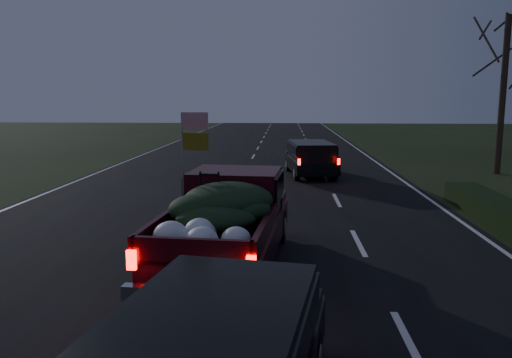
# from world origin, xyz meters

# --- Properties ---
(ground) EXTENTS (120.00, 120.00, 0.00)m
(ground) POSITION_xyz_m (0.00, 0.00, 0.00)
(ground) COLOR black
(ground) RESTS_ON ground
(road_asphalt) EXTENTS (14.00, 120.00, 0.02)m
(road_asphalt) POSITION_xyz_m (0.00, 0.00, 0.01)
(road_asphalt) COLOR black
(road_asphalt) RESTS_ON ground
(bare_tree_far) EXTENTS (3.60, 3.60, 7.00)m
(bare_tree_far) POSITION_xyz_m (11.50, 14.00, 5.23)
(bare_tree_far) COLOR black
(bare_tree_far) RESTS_ON ground
(pickup_truck) EXTENTS (2.48, 5.48, 2.80)m
(pickup_truck) POSITION_xyz_m (0.68, 0.82, 1.05)
(pickup_truck) COLOR #380710
(pickup_truck) RESTS_ON ground
(lead_suv) EXTENTS (2.27, 4.45, 1.23)m
(lead_suv) POSITION_xyz_m (2.98, 12.88, 0.93)
(lead_suv) COLOR black
(lead_suv) RESTS_ON ground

